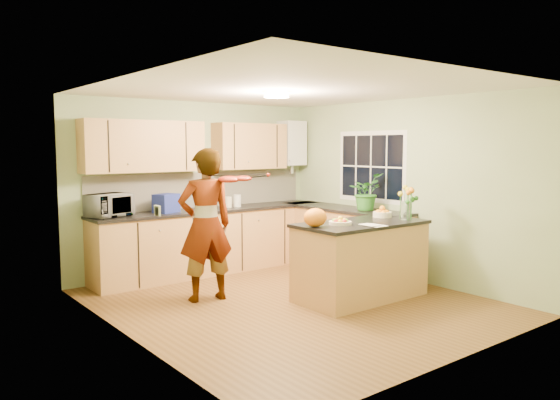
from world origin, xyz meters
TOP-DOWN VIEW (x-y plane):
  - floor at (0.00, 0.00)m, footprint 4.50×4.50m
  - ceiling at (0.00, 0.00)m, footprint 4.00×4.50m
  - wall_back at (0.00, 2.25)m, footprint 4.00×0.02m
  - wall_front at (0.00, -2.25)m, footprint 4.00×0.02m
  - wall_left at (-2.00, 0.00)m, footprint 0.02×4.50m
  - wall_right at (2.00, 0.00)m, footprint 0.02×4.50m
  - back_counter at (0.10, 1.95)m, footprint 3.64×0.62m
  - right_counter at (1.70, 0.85)m, footprint 0.62×2.24m
  - splashback at (0.10, 2.23)m, footprint 3.60×0.02m
  - upper_cabinets at (-0.18, 2.08)m, footprint 3.20×0.34m
  - boiler at (1.70, 2.09)m, footprint 0.40×0.30m
  - window_right at (1.99, 0.60)m, footprint 0.01×1.30m
  - light_switch at (-1.99, -0.60)m, footprint 0.02×0.09m
  - ceiling_lamp at (0.00, 0.30)m, footprint 0.30×0.30m
  - peninsula_island at (0.78, -0.36)m, footprint 1.63×0.84m
  - fruit_dish at (0.43, -0.36)m, footprint 0.27×0.27m
  - orange_bowl at (1.33, -0.21)m, footprint 0.24×0.24m
  - flower_vase at (1.38, -0.54)m, footprint 0.27×0.27m
  - orange_bag at (0.08, -0.31)m, footprint 0.33×0.30m
  - papers at (0.68, -0.66)m, footprint 0.20×0.27m
  - violinist at (-0.75, 0.72)m, footprint 0.74×0.55m
  - violin at (-0.55, 0.50)m, footprint 0.66×0.58m
  - microwave at (-1.44, 1.98)m, footprint 0.63×0.52m
  - blue_box at (-0.66, 1.94)m, footprint 0.39×0.34m
  - kettle at (0.06, 1.98)m, footprint 0.16×0.16m
  - jar_cream at (0.36, 1.94)m, footprint 0.11×0.11m
  - jar_white at (0.51, 1.95)m, footprint 0.12×0.12m
  - potted_plant at (1.70, 0.43)m, footprint 0.58×0.54m

SIDE VIEW (x-z plane):
  - floor at x=0.00m, z-range 0.00..0.00m
  - peninsula_island at x=0.78m, z-range 0.00..0.94m
  - back_counter at x=0.10m, z-range 0.00..0.94m
  - right_counter at x=1.70m, z-range 0.00..0.94m
  - violinist at x=-0.75m, z-range 0.00..1.83m
  - papers at x=0.68m, z-range 0.94..0.95m
  - fruit_dish at x=0.43m, z-range 0.93..1.02m
  - orange_bowl at x=1.33m, z-range 0.93..1.07m
  - jar_cream at x=0.36m, z-range 0.94..1.10m
  - jar_white at x=0.51m, z-range 0.94..1.12m
  - orange_bag at x=0.08m, z-range 0.94..1.15m
  - kettle at x=0.06m, z-range 0.91..1.21m
  - blue_box at x=-0.66m, z-range 0.94..1.20m
  - microwave at x=-1.44m, z-range 0.94..1.24m
  - splashback at x=0.10m, z-range 0.94..1.46m
  - potted_plant at x=1.70m, z-range 0.94..1.47m
  - wall_back at x=0.00m, z-range 0.00..2.50m
  - wall_front at x=0.00m, z-range 0.00..2.50m
  - wall_left at x=-2.00m, z-range 0.00..2.50m
  - wall_right at x=2.00m, z-range 0.00..2.50m
  - flower_vase at x=1.38m, z-range 1.02..1.51m
  - light_switch at x=-1.99m, z-range 1.26..1.34m
  - violin at x=-0.55m, z-range 1.38..1.55m
  - window_right at x=1.99m, z-range 1.02..2.08m
  - upper_cabinets at x=-0.18m, z-range 1.50..2.20m
  - boiler at x=1.70m, z-range 1.47..2.33m
  - ceiling_lamp at x=0.00m, z-range 2.43..2.50m
  - ceiling at x=0.00m, z-range 2.49..2.51m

